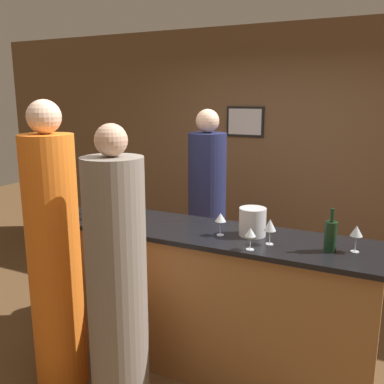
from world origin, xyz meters
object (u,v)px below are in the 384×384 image
at_px(guest_0, 55,259).
at_px(guest_1, 117,286).
at_px(wine_bottle_0, 331,236).
at_px(bartender, 207,219).
at_px(ice_bucket, 253,222).

distance_m(guest_0, guest_1, 0.55).
bearing_deg(wine_bottle_0, guest_0, -160.52).
relative_size(guest_0, guest_1, 1.07).
xyz_separation_m(bartender, wine_bottle_0, (1.25, -0.89, 0.29)).
xyz_separation_m(guest_1, ice_bucket, (0.63, 0.73, 0.31)).
xyz_separation_m(guest_1, wine_bottle_0, (1.17, 0.64, 0.31)).
bearing_deg(bartender, ice_bucket, 131.46).
height_order(bartender, guest_0, guest_0).
bearing_deg(guest_0, wine_bottle_0, 19.48).
bearing_deg(guest_1, wine_bottle_0, 28.88).
distance_m(guest_1, ice_bucket, 1.02).
bearing_deg(ice_bucket, guest_0, -149.38).
relative_size(bartender, guest_0, 0.95).
height_order(bartender, ice_bucket, bartender).
height_order(bartender, wine_bottle_0, bartender).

